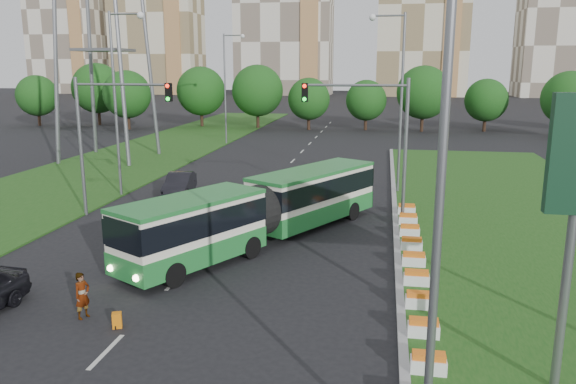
% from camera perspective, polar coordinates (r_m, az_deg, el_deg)
% --- Properties ---
extents(ground, '(360.00, 360.00, 0.00)m').
position_cam_1_polar(ground, '(22.97, -4.19, -9.39)').
color(ground, black).
rests_on(ground, ground).
extents(grass_median, '(14.00, 60.00, 0.15)m').
position_cam_1_polar(grass_median, '(30.88, 23.97, -4.49)').
color(grass_median, '#1B4B15').
rests_on(grass_median, ground).
extents(median_kerb, '(0.30, 60.00, 0.18)m').
position_cam_1_polar(median_kerb, '(29.89, 10.93, -4.11)').
color(median_kerb, '#999999').
rests_on(median_kerb, ground).
extents(left_verge, '(12.00, 110.00, 0.10)m').
position_cam_1_polar(left_verge, '(51.91, -17.03, 2.65)').
color(left_verge, '#1B4B15').
rests_on(left_verge, ground).
extents(lane_markings, '(0.20, 100.00, 0.01)m').
position_cam_1_polar(lane_markings, '(42.34, -1.68, 0.96)').
color(lane_markings, '#BBBBB3').
rests_on(lane_markings, ground).
extents(flower_planters, '(1.10, 20.30, 0.60)m').
position_cam_1_polar(flower_planters, '(24.02, 12.78, -7.52)').
color(flower_planters, white).
rests_on(flower_planters, grass_median).
extents(traffic_mast_median, '(5.76, 0.32, 8.00)m').
position_cam_1_polar(traffic_mast_median, '(30.81, 8.91, 6.46)').
color(traffic_mast_median, slate).
rests_on(traffic_mast_median, ground).
extents(traffic_mast_left, '(5.76, 0.32, 8.00)m').
position_cam_1_polar(traffic_mast_left, '(33.64, -18.07, 6.51)').
color(traffic_mast_left, slate).
rests_on(traffic_mast_left, ground).
extents(street_lamps, '(36.00, 60.00, 12.00)m').
position_cam_1_polar(street_lamps, '(31.82, -5.33, 7.93)').
color(street_lamps, slate).
rests_on(street_lamps, ground).
extents(tree_line, '(120.00, 8.00, 9.00)m').
position_cam_1_polar(tree_line, '(75.90, 13.49, 9.27)').
color(tree_line, '#164913').
rests_on(tree_line, ground).
extents(apartment_tower_west, '(26.00, 15.00, 48.00)m').
position_cam_1_polar(apartment_tower_west, '(185.15, -13.21, 17.17)').
color(apartment_tower_west, beige).
rests_on(apartment_tower_west, ground).
extents(apartment_tower_cwest, '(28.00, 15.00, 52.00)m').
position_cam_1_polar(apartment_tower_cwest, '(174.15, -0.35, 18.46)').
color(apartment_tower_cwest, silver).
rests_on(apartment_tower_cwest, ground).
extents(apartment_tower_ceast, '(25.00, 15.00, 50.00)m').
position_cam_1_polar(apartment_tower_ceast, '(171.70, 13.60, 17.87)').
color(apartment_tower_ceast, beige).
rests_on(apartment_tower_ceast, ground).
extents(apartment_tower_east, '(27.00, 15.00, 47.00)m').
position_cam_1_polar(apartment_tower_east, '(178.37, 27.03, 16.19)').
color(apartment_tower_east, silver).
rests_on(apartment_tower_east, ground).
extents(midrise_west, '(22.00, 14.00, 36.00)m').
position_cam_1_polar(midrise_west, '(198.10, -21.42, 14.60)').
color(midrise_west, silver).
rests_on(midrise_west, ground).
extents(articulated_bus, '(2.57, 16.46, 2.71)m').
position_cam_1_polar(articulated_bus, '(28.02, -3.10, -1.70)').
color(articulated_bus, white).
rests_on(articulated_bus, ground).
extents(car_left_far, '(2.28, 4.74, 1.50)m').
position_cam_1_polar(car_left_far, '(38.91, -10.96, 0.81)').
color(car_left_far, black).
rests_on(car_left_far, ground).
extents(pedestrian, '(0.58, 0.71, 1.67)m').
position_cam_1_polar(pedestrian, '(21.06, -20.17, -9.83)').
color(pedestrian, gray).
rests_on(pedestrian, ground).
extents(shopping_trolley, '(0.31, 0.33, 0.53)m').
position_cam_1_polar(shopping_trolley, '(20.19, -16.98, -12.36)').
color(shopping_trolley, orange).
rests_on(shopping_trolley, ground).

